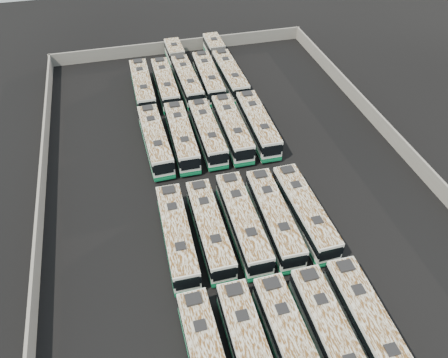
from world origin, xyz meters
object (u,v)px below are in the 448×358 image
Objects in this scene: bus_midfront_left at (210,229)px; bus_front_far_right at (370,328)px; bus_midback_far_left at (155,140)px; bus_midback_right at (232,128)px; bus_midfront_right at (274,217)px; bus_midback_center at (207,132)px; bus_midfront_far_left at (177,235)px; bus_midback_far_right at (258,124)px; bus_front_center at (293,348)px; bus_back_far_right at (224,66)px; bus_back_left at (165,84)px; bus_front_right at (332,338)px; bus_midfront_center at (243,222)px; bus_back_center at (183,71)px; bus_back_far_left at (143,87)px; bus_back_right at (208,78)px; bus_midback_left at (182,136)px; bus_midfront_far_right at (304,212)px; bus_front_left at (251,356)px.

bus_front_far_right is at bearing -53.42° from bus_midfront_left.
bus_midback_far_left is 1.00× the size of bus_midback_right.
bus_midback_right is at bearing 97.24° from bus_front_far_right.
bus_midfront_right is 16.98m from bus_midback_center.
bus_midfront_far_left reaches higher than bus_midback_center.
bus_midfront_far_left is at bearing -129.02° from bus_midback_far_right.
bus_back_far_right is (6.86, 47.94, -0.01)m from bus_front_center.
bus_back_left is at bearing 103.70° from bus_midfront_right.
bus_front_right is at bearing -88.43° from bus_midfront_right.
bus_midfront_center is 16.50m from bus_midback_center.
bus_midback_center is 0.64× the size of bus_back_center.
bus_back_far_left reaches higher than bus_back_far_right.
bus_front_right is 47.99m from bus_back_center.
bus_back_right is (3.37, 14.00, 0.05)m from bus_midback_center.
bus_front_center reaches higher than bus_back_far_left.
bus_midback_right is (6.83, 0.10, 0.01)m from bus_midback_left.
bus_midback_center is 0.63× the size of bus_back_far_right.
bus_front_far_right is 1.00× the size of bus_midfront_center.
bus_midfront_far_right is at bearing -77.77° from bus_midback_right.
bus_midback_center is (3.56, 16.44, 0.01)m from bus_midfront_left.
bus_midfront_far_left is at bearing 135.12° from bus_front_far_right.
bus_midback_far_right reaches higher than bus_front_center.
bus_midback_far_left is at bearing 122.81° from bus_midfront_right.
bus_front_center is at bearing -178.98° from bus_front_far_right.
bus_midback_right reaches higher than bus_back_left.
bus_back_center is at bearing 96.94° from bus_midfront_right.
bus_back_left reaches higher than bus_back_center.
bus_front_center is 44.63m from bus_back_left.
bus_midback_right reaches higher than bus_midfront_right.
bus_midback_left is at bearing 109.37° from bus_front_far_right.
bus_midback_far_right is at bearing 0.37° from bus_midback_center.
bus_back_far_right reaches higher than bus_back_center.
bus_midfront_center is 1.00× the size of bus_midback_far_left.
bus_midfront_center is 1.04× the size of bus_midback_center.
bus_midfront_center reaches higher than bus_back_far_right.
bus_front_far_right reaches higher than bus_midfront_right.
bus_front_right is 0.64× the size of bus_back_far_right.
bus_midback_center is at bearing 68.10° from bus_midfront_far_left.
bus_back_far_left is (-3.40, 13.94, 0.01)m from bus_midback_left.
bus_back_center reaches higher than bus_midfront_left.
bus_midback_right is (3.37, 0.06, 0.05)m from bus_midback_center.
bus_front_center is 1.02× the size of bus_midfront_far_left.
bus_front_far_right reaches higher than bus_midback_far_left.
bus_midfront_left is at bearing 179.48° from bus_midfront_right.
bus_midfront_left is (-0.10, 14.02, -0.06)m from bus_front_left.
bus_midfront_far_right is at bearing 63.21° from bus_front_center.
bus_midback_far_left is at bearing 96.63° from bus_front_left.
bus_midback_right reaches higher than bus_front_right.
bus_back_far_left is (-6.85, 44.60, -0.01)m from bus_front_center.
bus_midback_far_left reaches higher than bus_midfront_far_right.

